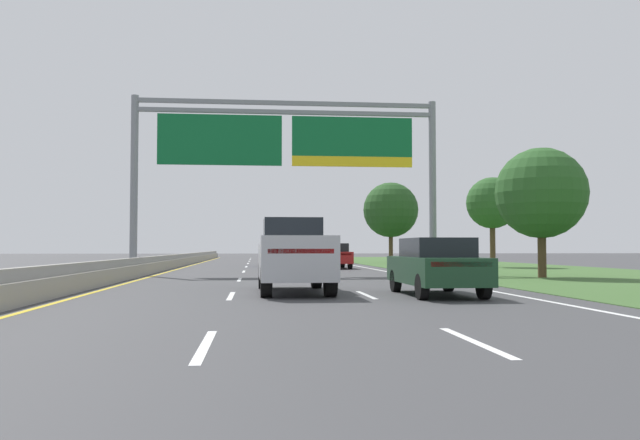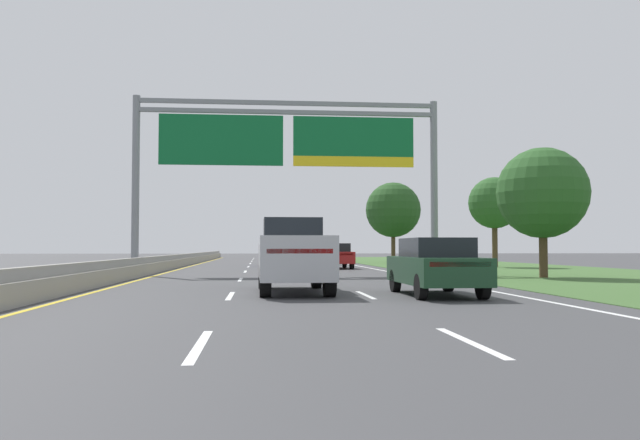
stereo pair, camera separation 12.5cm
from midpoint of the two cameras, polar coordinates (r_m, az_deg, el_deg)
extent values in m
plane|color=#3D3D3F|center=(33.44, -3.33, -4.65)|extent=(220.00, 220.00, 0.00)
cube|color=white|center=(9.03, -10.05, -10.70)|extent=(0.14, 3.00, 0.01)
cube|color=white|center=(17.96, -7.62, -6.56)|extent=(0.14, 3.00, 0.01)
cube|color=white|center=(26.94, -6.82, -5.18)|extent=(0.14, 3.00, 0.01)
cube|color=white|center=(35.93, -6.42, -4.48)|extent=(0.14, 3.00, 0.01)
cube|color=white|center=(44.92, -6.18, -4.07)|extent=(0.14, 3.00, 0.01)
cube|color=white|center=(53.92, -6.02, -3.79)|extent=(0.14, 3.00, 0.01)
cube|color=white|center=(62.92, -5.91, -3.59)|extent=(0.14, 3.00, 0.01)
cube|color=white|center=(71.92, -5.83, -3.44)|extent=(0.14, 3.00, 0.01)
cube|color=white|center=(80.91, -5.76, -3.33)|extent=(0.14, 3.00, 0.01)
cube|color=white|center=(9.47, 13.26, -10.28)|extent=(0.14, 3.00, 0.01)
cube|color=white|center=(18.19, 4.18, -6.53)|extent=(0.14, 3.00, 0.01)
cube|color=white|center=(27.09, 1.06, -5.18)|extent=(0.14, 3.00, 0.01)
cube|color=white|center=(36.05, -0.51, -4.49)|extent=(0.14, 3.00, 0.01)
cube|color=white|center=(45.02, -1.46, -4.08)|extent=(0.14, 3.00, 0.01)
cube|color=white|center=(54.00, -2.09, -3.80)|extent=(0.14, 3.00, 0.01)
cube|color=white|center=(62.98, -2.54, -3.60)|extent=(0.14, 3.00, 0.01)
cube|color=white|center=(71.97, -2.87, -3.45)|extent=(0.14, 3.00, 0.01)
cube|color=white|center=(80.96, -3.14, -3.33)|extent=(0.14, 3.00, 0.01)
cube|color=white|center=(34.15, 6.64, -4.59)|extent=(0.16, 106.00, 0.01)
cube|color=gold|center=(33.77, -13.42, -4.56)|extent=(0.16, 106.00, 0.01)
cube|color=#3D602D|center=(36.66, 19.09, -4.31)|extent=(14.00, 110.00, 0.02)
cube|color=#99968E|center=(33.86, -14.59, -4.09)|extent=(0.60, 110.00, 0.55)
cube|color=#99968E|center=(33.85, -14.58, -3.37)|extent=(0.25, 110.00, 0.30)
cylinder|color=gray|center=(32.78, -15.67, 2.98)|extent=(0.36, 0.36, 8.68)
cylinder|color=gray|center=(33.40, 10.01, 2.83)|extent=(0.36, 0.36, 8.68)
cube|color=gray|center=(32.91, -2.69, 10.13)|extent=(14.70, 0.24, 0.20)
cube|color=gray|center=(32.81, -2.69, 9.36)|extent=(14.70, 0.24, 0.20)
cube|color=#0C602D|center=(32.39, -8.48, 6.92)|extent=(6.00, 0.12, 2.47)
cube|color=#0C602D|center=(32.71, 3.06, 7.24)|extent=(6.00, 0.12, 1.97)
cube|color=yellow|center=(32.53, 3.07, 5.10)|extent=(6.00, 0.12, 0.50)
cube|color=#B2B5BA|center=(19.19, -2.14, -3.58)|extent=(2.06, 5.42, 1.00)
cube|color=black|center=(20.04, -2.30, -0.98)|extent=(1.74, 1.92, 0.78)
cube|color=#B21414|center=(16.53, -1.55, -2.73)|extent=(1.68, 0.10, 0.12)
cube|color=#B2B5BA|center=(17.46, -1.78, -1.72)|extent=(2.02, 1.96, 0.20)
cylinder|color=black|center=(21.00, -4.79, -4.83)|extent=(0.31, 0.84, 0.84)
cylinder|color=black|center=(21.10, -0.16, -4.83)|extent=(0.31, 0.84, 0.84)
cylinder|color=black|center=(17.33, -4.57, -5.35)|extent=(0.31, 0.84, 0.84)
cylinder|color=black|center=(17.46, 1.04, -5.34)|extent=(0.31, 0.84, 0.84)
cube|color=#193D23|center=(18.27, 10.23, -4.32)|extent=(1.86, 4.42, 0.72)
cube|color=black|center=(18.21, 10.26, -2.38)|extent=(1.59, 2.32, 0.52)
cube|color=#B21414|center=(16.20, 12.33, -3.79)|extent=(1.53, 0.09, 0.12)
cylinder|color=black|center=(19.54, 6.76, -5.27)|extent=(0.23, 0.66, 0.66)
cylinder|color=black|center=(19.95, 11.26, -5.18)|extent=(0.23, 0.66, 0.66)
cylinder|color=black|center=(16.64, 9.00, -5.76)|extent=(0.23, 0.66, 0.66)
cylinder|color=black|center=(17.11, 14.21, -5.62)|extent=(0.23, 0.66, 0.66)
cube|color=silver|center=(50.94, 0.13, -3.11)|extent=(1.90, 4.43, 0.72)
cube|color=black|center=(50.89, 0.14, -2.41)|extent=(1.61, 2.33, 0.52)
cube|color=#B21414|center=(48.79, 0.42, -2.89)|extent=(1.53, 0.11, 0.12)
cylinder|color=black|center=(52.35, -0.92, -3.49)|extent=(0.23, 0.66, 0.66)
cylinder|color=black|center=(52.52, 0.82, -3.48)|extent=(0.23, 0.66, 0.66)
cylinder|color=black|center=(49.37, -0.60, -3.55)|extent=(0.23, 0.66, 0.66)
cylinder|color=black|center=(49.56, 1.25, -3.55)|extent=(0.23, 0.66, 0.66)
cube|color=navy|center=(45.64, -3.86, -3.19)|extent=(1.91, 4.44, 0.72)
cube|color=black|center=(45.59, -3.85, -2.41)|extent=(1.61, 2.33, 0.52)
cube|color=#B21414|center=(43.48, -3.73, -2.94)|extent=(1.53, 0.11, 0.12)
cylinder|color=black|center=(47.12, -4.92, -3.60)|extent=(0.23, 0.66, 0.66)
cylinder|color=black|center=(47.19, -2.97, -3.60)|extent=(0.23, 0.66, 0.66)
cylinder|color=black|center=(44.13, -4.82, -3.68)|extent=(0.23, 0.66, 0.66)
cylinder|color=black|center=(44.20, -2.74, -3.68)|extent=(0.23, 0.66, 0.66)
cube|color=maroon|center=(41.13, 1.44, -3.28)|extent=(1.91, 4.44, 0.72)
cube|color=black|center=(41.08, 1.45, -2.41)|extent=(1.61, 2.33, 0.52)
cube|color=#B21414|center=(38.99, 1.87, -3.01)|extent=(1.53, 0.11, 0.12)
cylinder|color=black|center=(42.52, 0.10, -3.73)|extent=(0.23, 0.66, 0.66)
cylinder|color=black|center=(42.73, 2.23, -3.73)|extent=(0.23, 0.66, 0.66)
cylinder|color=black|center=(39.55, 0.59, -3.83)|extent=(0.23, 0.66, 0.66)
cylinder|color=black|center=(39.78, 2.88, -3.82)|extent=(0.23, 0.66, 0.66)
cylinder|color=#4C3823|center=(29.84, 19.00, -2.78)|extent=(0.36, 0.36, 2.10)
sphere|color=#285623|center=(29.93, 18.93, 2.25)|extent=(3.94, 3.94, 3.94)
cylinder|color=#4C3823|center=(44.82, 15.07, -2.14)|extent=(0.36, 0.36, 2.91)
sphere|color=#285623|center=(44.92, 15.03, 1.46)|extent=(3.42, 3.42, 3.42)
cylinder|color=#4C3823|center=(57.19, 6.47, -2.37)|extent=(0.36, 0.36, 2.68)
sphere|color=#234C1E|center=(57.28, 6.45, 0.89)|extent=(4.79, 4.79, 4.79)
camera|label=1|loc=(0.06, -89.83, -0.01)|focal=36.73mm
camera|label=2|loc=(0.06, 90.17, 0.01)|focal=36.73mm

